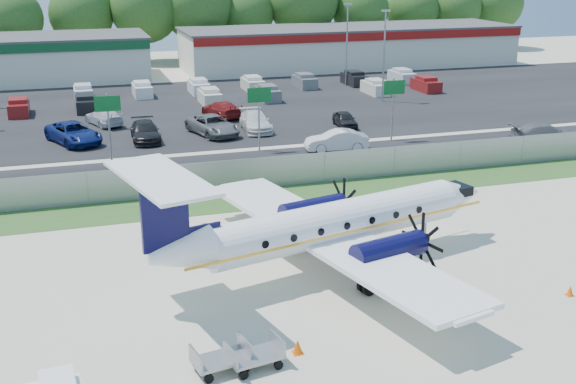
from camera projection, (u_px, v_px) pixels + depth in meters
name	position (u px, v px, depth m)	size (l,w,h in m)	color
ground	(327.00, 278.00, 33.28)	(170.00, 170.00, 0.00)	beige
grass_verge	(259.00, 198.00, 44.16)	(170.00, 4.00, 0.02)	#2D561E
access_road	(233.00, 168.00, 50.51)	(170.00, 8.00, 0.02)	black
parking_lot	(183.00, 109.00, 69.56)	(170.00, 32.00, 0.02)	black
perimeter_fence	(251.00, 174.00, 45.66)	(120.00, 0.06, 1.99)	gray
building_east	(349.00, 46.00, 96.01)	(44.40, 12.40, 5.24)	silver
sign_left	(108.00, 113.00, 50.67)	(1.80, 0.26, 5.00)	gray
sign_mid	(259.00, 104.00, 53.77)	(1.80, 0.26, 5.00)	gray
sign_right	(394.00, 96.00, 56.88)	(1.80, 0.26, 5.00)	gray
light_pole_ne	(384.00, 50.00, 71.75)	(0.90, 0.35, 9.09)	gray
light_pole_se	(347.00, 39.00, 80.82)	(0.90, 0.35, 9.09)	gray
tree_line	(143.00, 62.00, 100.40)	(112.00, 6.00, 14.00)	#285218
aircraft	(330.00, 224.00, 33.58)	(19.28, 18.86, 5.88)	white
baggage_cart_near	(255.00, 355.00, 25.94)	(2.15, 1.52, 1.03)	gray
baggage_cart_far	(221.00, 359.00, 25.73)	(2.17, 1.54, 1.04)	gray
cone_nose	(570.00, 291.00, 31.51)	(0.34, 0.34, 0.48)	#FF5B08
cone_port_wing	(298.00, 347.00, 26.92)	(0.40, 0.40, 0.57)	#FF5B08
cone_starboard_wing	(211.00, 245.00, 36.39)	(0.38, 0.38, 0.54)	#FF5B08
road_car_mid	(336.00, 151.00, 54.97)	(1.66, 4.77, 1.57)	silver
road_car_east	(544.00, 144.00, 57.03)	(2.23, 5.50, 1.59)	#595B5E
parked_car_a	(75.00, 143.00, 57.10)	(2.76, 5.98, 1.66)	navy
parked_car_b	(146.00, 141.00, 57.88)	(2.14, 5.27, 1.53)	black
parked_car_c	(213.00, 135.00, 59.80)	(2.69, 5.83, 1.62)	#595B5E
parked_car_d	(256.00, 131.00, 61.24)	(2.20, 5.42, 1.57)	silver
parked_car_e	(345.00, 127.00, 62.57)	(1.55, 3.86, 1.32)	black
parked_car_f	(105.00, 125.00, 63.24)	(2.00, 4.92, 1.43)	silver
parked_car_g	(221.00, 117.00, 66.29)	(2.07, 5.09, 1.48)	maroon
far_parking_rows	(175.00, 100.00, 74.10)	(56.00, 10.00, 1.60)	gray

